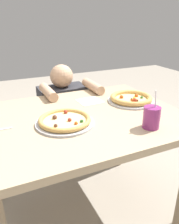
{
  "coord_description": "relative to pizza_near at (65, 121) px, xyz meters",
  "views": [
    {
      "loc": [
        -0.48,
        -1.15,
        1.3
      ],
      "look_at": [
        0.04,
        -0.03,
        0.78
      ],
      "focal_mm": 36.7,
      "sensor_mm": 36.0,
      "label": 1
    }
  ],
  "objects": [
    {
      "name": "paper_napkin",
      "position": [
        0.28,
        0.27,
        -0.02
      ],
      "size": [
        0.17,
        0.15,
        0.0
      ],
      "primitive_type": "cube",
      "rotation": [
        0.0,
        0.0,
        0.05
      ],
      "color": "white",
      "rests_on": "dining_table"
    },
    {
      "name": "pizza_near",
      "position": [
        0.0,
        0.0,
        0.0
      ],
      "size": [
        0.32,
        0.32,
        0.04
      ],
      "color": "#B7B7BC",
      "rests_on": "dining_table"
    },
    {
      "name": "drink_cup_colored",
      "position": [
        0.4,
        -0.23,
        0.04
      ],
      "size": [
        0.09,
        0.09,
        0.21
      ],
      "color": "#8C2D72",
      "rests_on": "dining_table"
    },
    {
      "name": "diner_seated",
      "position": [
        0.22,
        0.71,
        -0.36
      ],
      "size": [
        0.43,
        0.53,
        0.93
      ],
      "color": "#333847",
      "rests_on": "ground"
    },
    {
      "name": "ground_plane",
      "position": [
        0.12,
        0.06,
        -0.77
      ],
      "size": [
        8.0,
        8.0,
        0.0
      ],
      "primitive_type": "plane",
      "color": "#9E9384"
    },
    {
      "name": "dining_table",
      "position": [
        0.12,
        0.06,
        -0.13
      ],
      "size": [
        1.22,
        0.93,
        0.75
      ],
      "color": "tan",
      "rests_on": "ground"
    },
    {
      "name": "pizza_far",
      "position": [
        0.53,
        0.14,
        0.0
      ],
      "size": [
        0.32,
        0.32,
        0.05
      ],
      "color": "#B7B7BC",
      "rests_on": "dining_table"
    }
  ]
}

